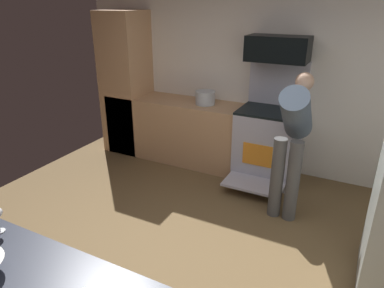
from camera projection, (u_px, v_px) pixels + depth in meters
name	position (u px, v px, depth m)	size (l,w,h in m)	color
ground_plane	(170.00, 257.00, 3.30)	(5.20, 4.80, 0.02)	brown
wall_back	(255.00, 74.00, 4.72)	(5.20, 0.12, 2.60)	silver
lower_cabinet_run	(184.00, 131.00, 5.13)	(2.40, 0.60, 0.90)	tan
cabinet_column	(126.00, 84.00, 5.32)	(0.60, 0.60, 2.10)	tan
oven_range	(268.00, 142.00, 4.57)	(0.76, 1.03, 1.54)	#B4B5C7
microwave	(278.00, 49.00, 4.19)	(0.74, 0.38, 0.30)	black
person_cook	(293.00, 135.00, 3.69)	(0.31, 0.70, 1.52)	#4F4F4F
stock_pot	(205.00, 98.00, 4.78)	(0.27, 0.27, 0.18)	#B2BDC6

